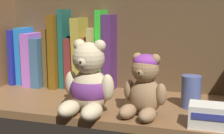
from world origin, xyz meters
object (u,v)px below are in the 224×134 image
at_px(book_3, 45,61).
at_px(book_9, 90,62).
at_px(book_4, 53,57).
at_px(teddy_bear_smaller, 144,87).
at_px(book_8, 82,53).
at_px(book_6, 67,48).
at_px(teddy_bear_larger, 89,85).
at_px(book_10, 97,58).
at_px(book_7, 74,62).
at_px(book_1, 27,55).
at_px(book_11, 103,50).
at_px(book_5, 61,51).
at_px(pillar_candle, 191,92).
at_px(small_product_box, 209,116).
at_px(book_0, 20,56).
at_px(book_2, 36,58).
at_px(book_12, 111,52).

height_order(book_3, book_9, book_9).
relative_size(book_4, book_9, 1.13).
bearing_deg(teddy_bear_smaller, book_3, 150.62).
height_order(book_4, teddy_bear_smaller, book_4).
height_order(book_4, book_8, book_8).
bearing_deg(book_6, teddy_bear_larger, -54.26).
bearing_deg(book_6, book_10, 0.00).
relative_size(book_3, book_4, 0.84).
xyz_separation_m(book_7, teddy_bear_larger, (0.14, -0.23, -0.01)).
relative_size(book_1, book_10, 0.98).
distance_m(book_10, book_11, 0.03).
relative_size(book_5, book_6, 0.93).
relative_size(pillar_candle, small_product_box, 0.97).
distance_m(book_9, book_11, 0.06).
relative_size(book_6, book_11, 1.01).
distance_m(book_0, book_10, 0.28).
distance_m(book_2, book_4, 0.06).
bearing_deg(book_10, book_5, 180.00).
relative_size(book_4, teddy_bear_larger, 1.06).
relative_size(book_1, book_11, 0.77).
relative_size(book_4, book_7, 1.18).
relative_size(book_8, book_10, 1.15).
xyz_separation_m(book_5, book_10, (0.13, 0.00, -0.02)).
distance_m(book_6, book_12, 0.15).
bearing_deg(book_10, book_12, 0.00).
bearing_deg(book_8, book_2, 180.00).
bearing_deg(teddy_bear_smaller, book_8, 138.82).
height_order(book_12, teddy_bear_larger, book_12).
height_order(book_7, small_product_box, book_7).
distance_m(book_5, book_7, 0.06).
bearing_deg(book_9, book_5, 180.00).
bearing_deg(book_7, book_4, 180.00).
xyz_separation_m(book_7, book_10, (0.08, 0.00, 0.02)).
xyz_separation_m(book_5, teddy_bear_larger, (0.19, -0.23, -0.05)).
height_order(book_0, book_1, book_1).
relative_size(book_12, teddy_bear_smaller, 1.58).
distance_m(book_5, book_8, 0.08).
distance_m(book_5, pillar_candle, 0.45).
height_order(book_0, book_3, book_0).
relative_size(book_0, teddy_bear_larger, 1.03).
bearing_deg(pillar_candle, book_10, 158.28).
bearing_deg(book_3, book_6, 0.00).
height_order(book_8, book_11, book_11).
bearing_deg(teddy_bear_smaller, pillar_candle, 43.41).
height_order(book_11, book_12, book_11).
bearing_deg(book_1, teddy_bear_larger, -36.29).
height_order(book_11, small_product_box, book_11).
bearing_deg(book_12, book_1, 180.00).
distance_m(book_1, book_12, 0.30).
relative_size(book_3, book_7, 1.00).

